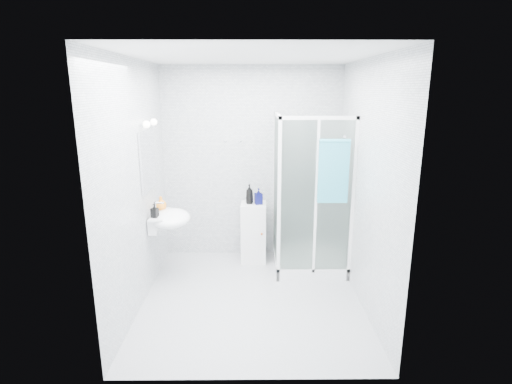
{
  "coord_description": "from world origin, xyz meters",
  "views": [
    {
      "loc": [
        0.02,
        -4.06,
        2.29
      ],
      "look_at": [
        0.05,
        0.35,
        1.15
      ],
      "focal_mm": 28.0,
      "sensor_mm": 36.0,
      "label": 1
    }
  ],
  "objects_px": {
    "shampoo_bottle_a": "(249,194)",
    "storage_cabinet": "(254,232)",
    "shower_enclosure": "(304,237)",
    "hand_towel": "(334,170)",
    "shampoo_bottle_b": "(258,196)",
    "soap_dispenser_black": "(155,211)",
    "wall_basin": "(169,219)",
    "soap_dispenser_orange": "(161,203)"
  },
  "relations": [
    {
      "from": "shower_enclosure",
      "to": "wall_basin",
      "type": "xyz_separation_m",
      "value": [
        -1.66,
        -0.32,
        0.35
      ]
    },
    {
      "from": "shower_enclosure",
      "to": "shampoo_bottle_a",
      "type": "distance_m",
      "value": 0.9
    },
    {
      "from": "wall_basin",
      "to": "hand_towel",
      "type": "bearing_deg",
      "value": -2.54
    },
    {
      "from": "shower_enclosure",
      "to": "soap_dispenser_orange",
      "type": "height_order",
      "value": "shower_enclosure"
    },
    {
      "from": "soap_dispenser_black",
      "to": "shower_enclosure",
      "type": "bearing_deg",
      "value": 14.45
    },
    {
      "from": "shampoo_bottle_a",
      "to": "soap_dispenser_orange",
      "type": "distance_m",
      "value": 1.16
    },
    {
      "from": "shampoo_bottle_a",
      "to": "storage_cabinet",
      "type": "bearing_deg",
      "value": -1.24
    },
    {
      "from": "shower_enclosure",
      "to": "wall_basin",
      "type": "bearing_deg",
      "value": -169.19
    },
    {
      "from": "wall_basin",
      "to": "hand_towel",
      "type": "height_order",
      "value": "hand_towel"
    },
    {
      "from": "soap_dispenser_black",
      "to": "shampoo_bottle_a",
      "type": "bearing_deg",
      "value": 34.24
    },
    {
      "from": "shampoo_bottle_b",
      "to": "wall_basin",
      "type": "bearing_deg",
      "value": -151.96
    },
    {
      "from": "shampoo_bottle_b",
      "to": "shower_enclosure",
      "type": "bearing_deg",
      "value": -23.77
    },
    {
      "from": "shampoo_bottle_a",
      "to": "soap_dispenser_black",
      "type": "relative_size",
      "value": 1.63
    },
    {
      "from": "shower_enclosure",
      "to": "shampoo_bottle_b",
      "type": "bearing_deg",
      "value": 156.23
    },
    {
      "from": "shampoo_bottle_b",
      "to": "soap_dispenser_orange",
      "type": "distance_m",
      "value": 1.26
    },
    {
      "from": "shower_enclosure",
      "to": "soap_dispenser_orange",
      "type": "distance_m",
      "value": 1.85
    },
    {
      "from": "storage_cabinet",
      "to": "shampoo_bottle_a",
      "type": "xyz_separation_m",
      "value": [
        -0.05,
        0.0,
        0.54
      ]
    },
    {
      "from": "soap_dispenser_orange",
      "to": "shower_enclosure",
      "type": "bearing_deg",
      "value": 5.26
    },
    {
      "from": "shower_enclosure",
      "to": "soap_dispenser_black",
      "type": "distance_m",
      "value": 1.9
    },
    {
      "from": "shampoo_bottle_b",
      "to": "soap_dispenser_orange",
      "type": "xyz_separation_m",
      "value": [
        -1.19,
        -0.42,
        0.03
      ]
    },
    {
      "from": "shower_enclosure",
      "to": "shampoo_bottle_a",
      "type": "bearing_deg",
      "value": 158.5
    },
    {
      "from": "shower_enclosure",
      "to": "shampoo_bottle_a",
      "type": "height_order",
      "value": "shower_enclosure"
    },
    {
      "from": "hand_towel",
      "to": "soap_dispenser_black",
      "type": "bearing_deg",
      "value": -178.39
    },
    {
      "from": "shower_enclosure",
      "to": "soap_dispenser_orange",
      "type": "xyz_separation_m",
      "value": [
        -1.77,
        -0.16,
        0.5
      ]
    },
    {
      "from": "storage_cabinet",
      "to": "shampoo_bottle_b",
      "type": "xyz_separation_m",
      "value": [
        0.07,
        -0.02,
        0.51
      ]
    },
    {
      "from": "soap_dispenser_orange",
      "to": "wall_basin",
      "type": "bearing_deg",
      "value": -52.73
    },
    {
      "from": "wall_basin",
      "to": "storage_cabinet",
      "type": "bearing_deg",
      "value": 30.38
    },
    {
      "from": "hand_towel",
      "to": "soap_dispenser_black",
      "type": "distance_m",
      "value": 2.09
    },
    {
      "from": "shampoo_bottle_a",
      "to": "wall_basin",
      "type": "bearing_deg",
      "value": -148.21
    },
    {
      "from": "soap_dispenser_orange",
      "to": "soap_dispenser_black",
      "type": "relative_size",
      "value": 1.05
    },
    {
      "from": "shower_enclosure",
      "to": "hand_towel",
      "type": "bearing_deg",
      "value": -57.07
    },
    {
      "from": "shower_enclosure",
      "to": "wall_basin",
      "type": "height_order",
      "value": "shower_enclosure"
    },
    {
      "from": "shampoo_bottle_a",
      "to": "soap_dispenser_orange",
      "type": "height_order",
      "value": "shampoo_bottle_a"
    },
    {
      "from": "storage_cabinet",
      "to": "soap_dispenser_black",
      "type": "distance_m",
      "value": 1.45
    },
    {
      "from": "hand_towel",
      "to": "shampoo_bottle_b",
      "type": "relative_size",
      "value": 3.45
    },
    {
      "from": "soap_dispenser_orange",
      "to": "soap_dispenser_black",
      "type": "height_order",
      "value": "soap_dispenser_orange"
    },
    {
      "from": "hand_towel",
      "to": "soap_dispenser_orange",
      "type": "xyz_separation_m",
      "value": [
        -2.03,
        0.24,
        -0.46
      ]
    },
    {
      "from": "soap_dispenser_orange",
      "to": "hand_towel",
      "type": "bearing_deg",
      "value": -6.68
    },
    {
      "from": "storage_cabinet",
      "to": "hand_towel",
      "type": "height_order",
      "value": "hand_towel"
    },
    {
      "from": "hand_towel",
      "to": "shampoo_bottle_b",
      "type": "distance_m",
      "value": 1.17
    },
    {
      "from": "wall_basin",
      "to": "hand_towel",
      "type": "relative_size",
      "value": 0.76
    },
    {
      "from": "wall_basin",
      "to": "shampoo_bottle_a",
      "type": "height_order",
      "value": "shampoo_bottle_a"
    }
  ]
}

